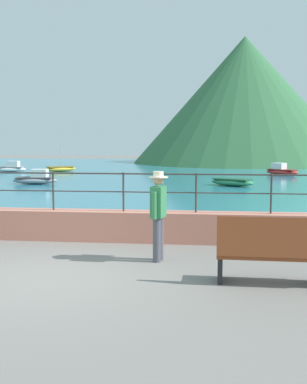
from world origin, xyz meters
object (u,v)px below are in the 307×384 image
(boat_3, at_px, (10,168))
(boat_6, at_px, (281,171))
(person_walking, at_px, (158,211))
(boat_1, at_px, (36,179))
(boat_2, at_px, (232,182))
(boat_0, at_px, (60,169))
(bench_far, at_px, (269,251))

(boat_3, bearing_deg, boat_6, -2.61)
(person_walking, xyz_separation_m, boat_1, (-7.88, 14.89, -0.65))
(boat_2, relative_size, boat_3, 1.03)
(boat_0, bearing_deg, boat_1, -80.09)
(bench_far, height_order, boat_1, bench_far)
(boat_1, height_order, boat_3, same)
(bench_far, height_order, boat_0, boat_0)
(boat_0, height_order, boat_2, boat_0)
(bench_far, relative_size, boat_1, 0.72)
(bench_far, height_order, person_walking, person_walking)
(boat_2, bearing_deg, boat_0, 141.04)
(boat_1, bearing_deg, boat_0, 99.91)
(person_walking, xyz_separation_m, boat_2, (2.09, 15.00, -0.72))
(bench_far, height_order, boat_6, bench_far)
(boat_6, bearing_deg, person_walking, -103.69)
(boat_2, xyz_separation_m, boat_3, (-15.03, 8.71, 0.07))
(bench_far, distance_m, boat_2, 16.34)
(boat_0, xyz_separation_m, boat_3, (-3.39, -0.71, 0.07))
(bench_far, bearing_deg, boat_3, 120.74)
(boat_1, distance_m, boat_3, 10.16)
(boat_3, height_order, boat_6, same)
(boat_0, height_order, boat_1, boat_0)
(boat_0, bearing_deg, bench_far, -65.93)
(boat_2, bearing_deg, bench_far, -90.48)
(person_walking, bearing_deg, boat_2, 82.06)
(person_walking, xyz_separation_m, boat_3, (-12.94, 23.70, -0.65))
(bench_far, height_order, boat_3, bench_far)
(person_walking, height_order, boat_3, person_walking)
(bench_far, bearing_deg, boat_1, 121.23)
(boat_0, relative_size, boat_6, 1.02)
(boat_0, xyz_separation_m, boat_2, (11.64, -9.41, -0.00))
(boat_1, distance_m, boat_2, 9.98)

